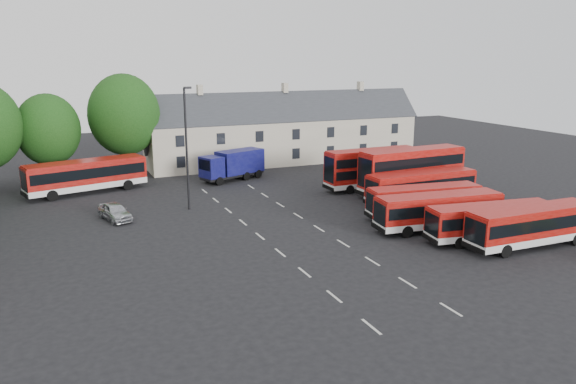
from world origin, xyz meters
The scene contains 14 objects.
ground centered at (0.00, 0.00, 0.00)m, with size 140.00×140.00×0.00m, color black.
lane_markings centered at (2.50, 2.00, 0.01)m, with size 5.15×33.80×0.01m.
terrace_houses centered at (14.00, 30.00, 3.86)m, with size 35.70×7.13×10.06m.
bus_row_a centered at (16.99, -7.95, 1.75)m, with size 10.34×2.50×2.92m.
bus_row_b centered at (15.26, -5.76, 1.66)m, with size 9.97×3.61×2.76m.
bus_row_c centered at (13.43, -2.02, 1.73)m, with size 10.38×3.48×2.88m.
bus_row_d centered at (14.44, 1.17, 1.65)m, with size 9.94×3.46×2.75m.
bus_row_e centered at (17.00, 5.06, 1.82)m, with size 10.78×2.67×3.04m.
bus_dd_south centered at (18.40, 8.55, 2.60)m, with size 11.25×3.20×4.56m.
bus_dd_north centered at (16.16, 12.23, 2.35)m, with size 10.10×2.48×4.13m.
bus_north centered at (-10.95, 21.95, 1.98)m, with size 11.92×5.48×3.29m.
box_truck centered at (4.35, 21.90, 1.82)m, with size 7.75×4.72×3.24m.
silver_car centered at (-9.56, 10.94, 0.72)m, with size 1.71×4.25×1.45m, color #B0B2B8.
lamppost centered at (-3.07, 11.79, 5.77)m, with size 0.75×0.38×10.81m.
Camera 1 is at (-14.19, -36.16, 13.30)m, focal length 35.00 mm.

